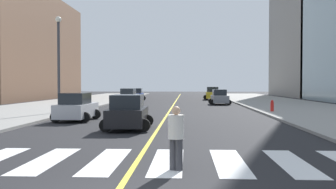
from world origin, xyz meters
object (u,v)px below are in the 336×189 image
Objects in this scene: car_yellow_third at (212,94)px; street_lamp at (59,56)px; pedestrian_crossing at (176,135)px; fire_hydrant at (272,106)px; car_white_sixth at (129,96)px; car_blue_fourth at (137,95)px; car_black_second at (128,113)px; car_silver_nearest at (76,108)px; car_gray_fifth at (220,97)px.

street_lamp reaches higher than car_yellow_third.
pedestrian_crossing reaches higher than fire_hydrant.
street_lamp is at bearing -96.44° from car_white_sixth.
car_blue_fourth is at bearing 92.60° from car_white_sixth.
car_yellow_third is 15.18m from car_white_sixth.
pedestrian_crossing is at bearing 86.45° from car_yellow_third.
car_black_second is at bearing -47.41° from pedestrian_crossing.
car_yellow_third reaches higher than car_silver_nearest.
car_white_sixth is 2.39× the size of pedestrian_crossing.
car_gray_fifth is 0.53× the size of street_lamp.
car_yellow_third is at bearing 96.62° from fire_hydrant.
car_silver_nearest is 33.96m from car_yellow_third.
car_gray_fifth is 0.94× the size of car_white_sixth.
car_black_second is 1.02× the size of car_blue_fourth.
car_blue_fourth is 14.12m from car_gray_fifth.
fire_hydrant is (13.62, 6.79, -0.24)m from car_silver_nearest.
car_gray_fifth is 12.98m from fire_hydrant.
fire_hydrant is at bearing -60.31° from car_blue_fourth.
car_silver_nearest is at bearing 73.23° from car_yellow_third.
car_silver_nearest is 4.44× the size of fire_hydrant.
car_gray_fifth is at bearing -70.98° from pedestrian_crossing.
car_silver_nearest is at bearing 60.18° from car_gray_fifth.
car_blue_fourth is at bearing 19.85° from car_yellow_third.
car_yellow_third is at bearing -91.52° from car_gray_fifth.
fire_hydrant is 0.12× the size of street_lamp.
car_blue_fourth is at bearing 83.76° from street_lamp.
car_blue_fourth is 1.02× the size of car_gray_fifth.
car_silver_nearest is 0.97× the size of car_white_sixth.
pedestrian_crossing is 21.29m from fire_hydrant.
car_white_sixth is (-10.70, -10.77, -0.05)m from car_yellow_third.
car_black_second is 11.63m from street_lamp.
car_silver_nearest is 2.32× the size of pedestrian_crossing.
fire_hydrant is (13.65, -14.68, -0.25)m from car_white_sixth.
car_yellow_third is 1.10× the size of car_blue_fourth.
pedestrian_crossing is at bearing -61.94° from car_silver_nearest.
car_gray_fifth is 20.21m from street_lamp.
car_silver_nearest is 21.47m from car_white_sixth.
car_black_second is 4.46× the size of fire_hydrant.
car_blue_fourth is 4.39× the size of fire_hydrant.
car_blue_fourth is at bearing 95.31° from car_black_second.
pedestrian_crossing is 0.24× the size of street_lamp.
car_white_sixth is at bearing 97.17° from car_black_second.
car_black_second is 33.20m from car_blue_fourth.
car_gray_fifth is at bearing -43.37° from car_blue_fourth.
car_white_sixth is at bearing 132.92° from fire_hydrant.
fire_hydrant is at bearing 47.19° from car_black_second.
fire_hydrant is (9.70, 11.06, -0.24)m from car_black_second.
car_blue_fourth reaches higher than fire_hydrant.
car_gray_fifth is (10.64, -9.28, -0.01)m from car_blue_fourth.
street_lamp reaches higher than car_blue_fourth.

